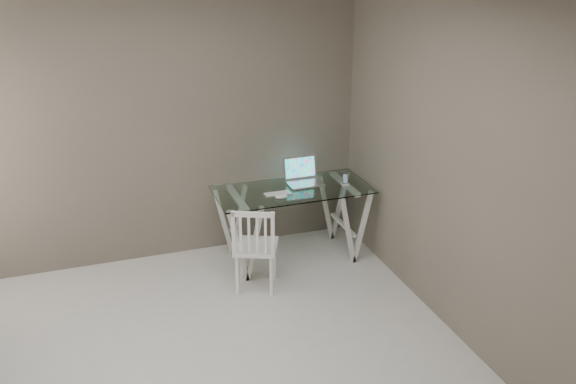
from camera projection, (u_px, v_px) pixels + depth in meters
The scene contains 7 objects.
room at pixel (196, 166), 3.92m from camera, with size 4.50×4.52×2.71m.
desk at pixel (292, 223), 6.32m from camera, with size 1.50×0.70×0.75m.
chair at pixel (255, 245), 5.71m from camera, with size 0.50×0.50×0.83m.
laptop at pixel (303, 177), 6.33m from camera, with size 0.34×0.29×0.24m.
keyboard at pixel (277, 194), 6.06m from camera, with size 0.25×0.11×0.01m, color silver.
mouse at pixel (281, 196), 5.95m from camera, with size 0.12×0.07×0.04m, color white.
phone_dock at pixel (345, 182), 6.27m from camera, with size 0.06×0.06×0.11m.
Camera 1 is at (-0.75, -3.65, 3.05)m, focal length 40.00 mm.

